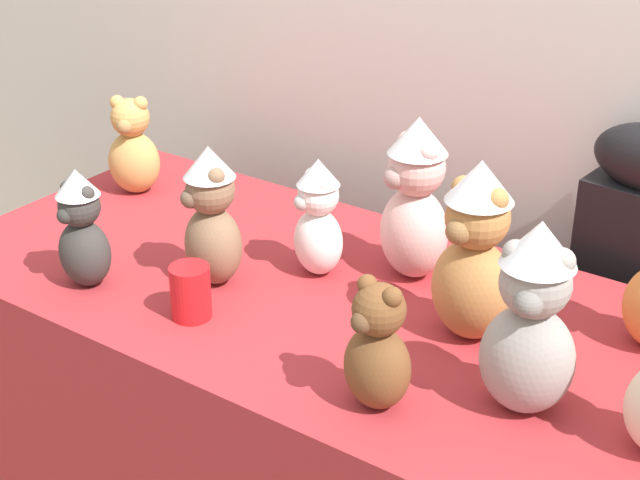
# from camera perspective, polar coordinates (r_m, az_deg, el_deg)

# --- Properties ---
(display_table) EXTENTS (1.69, 0.80, 0.74)m
(display_table) POSITION_cam_1_polar(r_m,az_deg,el_deg) (2.18, 0.00, -11.54)
(display_table) COLOR maroon
(display_table) RESTS_ON ground_plane
(instrument_case) EXTENTS (0.29, 0.14, 1.05)m
(instrument_case) POSITION_cam_1_polar(r_m,az_deg,el_deg) (2.32, 17.85, -5.62)
(instrument_case) COLOR black
(instrument_case) RESTS_ON ground_plane
(teddy_bear_ash) EXTENTS (0.18, 0.16, 0.35)m
(teddy_bear_ash) POSITION_cam_1_polar(r_m,az_deg,el_deg) (1.58, 12.48, -4.76)
(teddy_bear_ash) COLOR gray
(teddy_bear_ash) RESTS_ON display_table
(teddy_bear_snow) EXTENTS (0.15, 0.14, 0.26)m
(teddy_bear_snow) POSITION_cam_1_polar(r_m,az_deg,el_deg) (1.99, -0.12, 1.29)
(teddy_bear_snow) COLOR white
(teddy_bear_snow) RESTS_ON display_table
(teddy_bear_charcoal) EXTENTS (0.12, 0.11, 0.26)m
(teddy_bear_charcoal) POSITION_cam_1_polar(r_m,az_deg,el_deg) (2.01, -13.99, 0.63)
(teddy_bear_charcoal) COLOR #383533
(teddy_bear_charcoal) RESTS_ON display_table
(teddy_bear_blush) EXTENTS (0.20, 0.19, 0.35)m
(teddy_bear_blush) POSITION_cam_1_polar(r_m,az_deg,el_deg) (1.98, 5.69, 2.36)
(teddy_bear_blush) COLOR beige
(teddy_bear_blush) RESTS_ON display_table
(teddy_bear_caramel) EXTENTS (0.19, 0.17, 0.36)m
(teddy_bear_caramel) POSITION_cam_1_polar(r_m,az_deg,el_deg) (1.77, 9.21, -0.80)
(teddy_bear_caramel) COLOR #B27A42
(teddy_bear_caramel) RESTS_ON display_table
(teddy_bear_mocha) EXTENTS (0.17, 0.16, 0.30)m
(teddy_bear_mocha) POSITION_cam_1_polar(r_m,az_deg,el_deg) (1.96, -6.49, 1.34)
(teddy_bear_mocha) COLOR #7F6047
(teddy_bear_mocha) RESTS_ON display_table
(teddy_bear_honey) EXTENTS (0.16, 0.16, 0.25)m
(teddy_bear_honey) POSITION_cam_1_polar(r_m,az_deg,el_deg) (2.44, -11.11, 5.40)
(teddy_bear_honey) COLOR tan
(teddy_bear_honey) RESTS_ON display_table
(teddy_bear_chestnut) EXTENTS (0.14, 0.13, 0.24)m
(teddy_bear_chestnut) POSITION_cam_1_polar(r_m,az_deg,el_deg) (1.59, 3.45, -6.52)
(teddy_bear_chestnut) COLOR brown
(teddy_bear_chestnut) RESTS_ON display_table
(party_cup_red) EXTENTS (0.08, 0.08, 0.11)m
(party_cup_red) POSITION_cam_1_polar(r_m,az_deg,el_deg) (1.88, -7.73, -3.09)
(party_cup_red) COLOR red
(party_cup_red) RESTS_ON display_table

